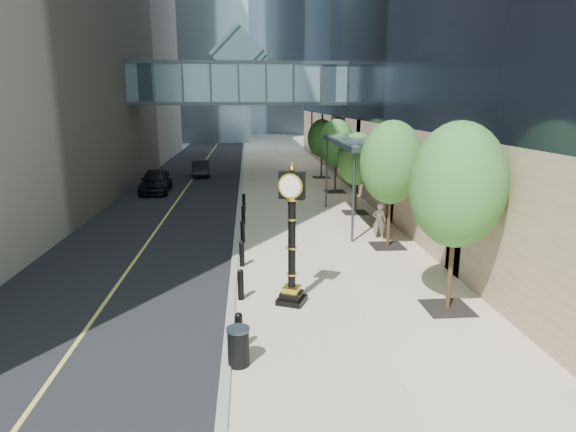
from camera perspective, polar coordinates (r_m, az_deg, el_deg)
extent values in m
plane|color=gray|center=(12.18, 7.57, -17.43)|extent=(320.00, 320.00, 0.00)
cube|color=black|center=(50.79, -9.93, 6.23)|extent=(8.00, 180.00, 0.02)
cube|color=#B9AD8E|center=(50.69, -0.83, 6.44)|extent=(8.00, 180.00, 0.06)
cube|color=gray|center=(50.58, -5.39, 6.37)|extent=(0.25, 180.00, 0.07)
cube|color=slate|center=(38.22, -5.82, 15.30)|extent=(17.00, 4.00, 3.00)
cube|color=#383F44|center=(38.20, -5.77, 13.13)|extent=(17.00, 4.20, 0.25)
cube|color=#383F44|center=(38.30, -5.88, 17.47)|extent=(17.00, 4.20, 0.25)
cube|color=slate|center=(38.35, -5.90, 18.44)|extent=(4.24, 3.00, 4.24)
cube|color=#383F44|center=(24.98, 9.04, 8.64)|extent=(3.00, 8.00, 0.25)
cube|color=slate|center=(24.97, 9.05, 8.98)|extent=(2.80, 7.80, 0.06)
cylinder|color=#383F44|center=(21.40, 7.75, 2.21)|extent=(0.12, 0.12, 4.20)
cylinder|color=#383F44|center=(28.57, 4.60, 5.11)|extent=(0.12, 0.12, 4.20)
cylinder|color=black|center=(12.58, -5.83, -13.67)|extent=(0.20, 0.20, 0.90)
cylinder|color=black|center=(15.50, -5.62, -8.27)|extent=(0.20, 0.20, 0.90)
cylinder|color=black|center=(18.51, -5.48, -4.61)|extent=(0.20, 0.20, 0.90)
cylinder|color=black|center=(21.57, -5.39, -1.98)|extent=(0.20, 0.20, 0.90)
cylinder|color=black|center=(24.67, -5.31, 0.00)|extent=(0.20, 0.20, 0.90)
cylinder|color=black|center=(27.79, -5.26, 1.53)|extent=(0.20, 0.20, 0.90)
cube|color=black|center=(15.74, 18.35, -10.31)|extent=(1.40, 1.40, 0.02)
cylinder|color=#3F301B|center=(15.22, 18.76, -5.15)|extent=(0.14, 0.14, 3.00)
ellipsoid|color=#275D22|center=(14.67, 19.44, 3.47)|extent=(2.75, 2.75, 3.67)
cube|color=black|center=(21.48, 11.69, -3.49)|extent=(1.40, 1.40, 0.02)
cylinder|color=#3F301B|center=(21.12, 11.87, 0.22)|extent=(0.14, 0.14, 2.88)
ellipsoid|color=#275D22|center=(20.73, 12.17, 6.22)|extent=(2.64, 2.64, 3.52)
cube|color=black|center=(27.57, 7.96, 0.42)|extent=(1.40, 1.40, 0.02)
cylinder|color=#3F301B|center=(27.32, 8.04, 2.85)|extent=(0.14, 0.14, 2.40)
ellipsoid|color=#275D22|center=(27.05, 8.17, 6.71)|extent=(2.20, 2.20, 2.93)
cube|color=black|center=(33.80, 5.59, 2.90)|extent=(1.40, 1.40, 0.02)
cylinder|color=#3F301B|center=(33.59, 5.64, 5.11)|extent=(0.14, 0.14, 2.66)
ellipsoid|color=#275D22|center=(33.35, 5.72, 8.60)|extent=(2.43, 2.43, 3.24)
cube|color=black|center=(40.12, 3.95, 4.60)|extent=(1.40, 1.40, 0.02)
cylinder|color=#3F301B|center=(39.95, 3.98, 6.38)|extent=(0.14, 0.14, 2.53)
ellipsoid|color=#275D22|center=(39.76, 4.03, 9.18)|extent=(2.32, 2.32, 3.09)
cube|color=black|center=(15.33, 0.44, -9.91)|extent=(1.07, 1.07, 0.18)
cube|color=black|center=(15.26, 0.45, -9.29)|extent=(0.83, 0.83, 0.18)
cube|color=gold|center=(15.19, 0.45, -8.66)|extent=(0.65, 0.65, 0.18)
cylinder|color=black|center=(14.69, 0.46, -3.29)|extent=(0.23, 0.23, 2.79)
cube|color=black|center=(14.28, 0.47, 3.64)|extent=(0.81, 0.56, 0.81)
cylinder|color=white|center=(14.43, 0.41, 3.75)|extent=(0.59, 0.29, 0.63)
cylinder|color=white|center=(14.13, 0.53, 3.54)|extent=(0.59, 0.29, 0.63)
sphere|color=gold|center=(14.20, 0.47, 5.61)|extent=(0.18, 0.18, 0.18)
cylinder|color=black|center=(11.93, -5.89, -15.27)|extent=(0.67, 0.67, 0.90)
imported|color=#B4ADA5|center=(22.37, 10.76, -0.54)|extent=(0.72, 0.60, 1.69)
imported|color=black|center=(34.81, -15.40, 4.05)|extent=(2.13, 4.84, 1.62)
imported|color=black|center=(41.86, -10.32, 5.65)|extent=(1.88, 4.26, 1.36)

